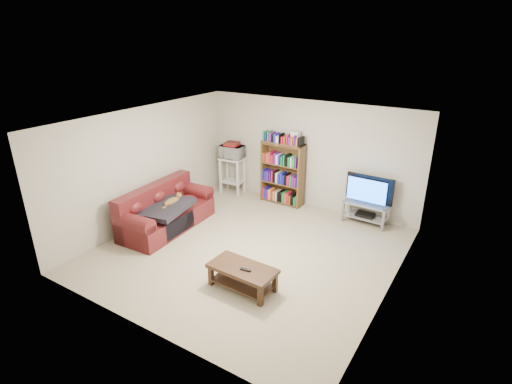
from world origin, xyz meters
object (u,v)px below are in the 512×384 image
Objects in this scene: tv_stand at (366,209)px; sofa at (164,213)px; coffee_table at (243,273)px; bookshelf at (282,173)px.

sofa is at bearing -143.63° from tv_stand.
coffee_table is 1.16× the size of tv_stand.
sofa is 1.95× the size of coffee_table.
tv_stand is 2.04m from bookshelf.
sofa reaches higher than coffee_table.
coffee_table is at bearing -70.17° from bookshelf.
tv_stand is at bearing 31.34° from sofa.
sofa is 2.69m from coffee_table.
sofa is 2.26× the size of tv_stand.
tv_stand is at bearing 76.74° from coffee_table.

